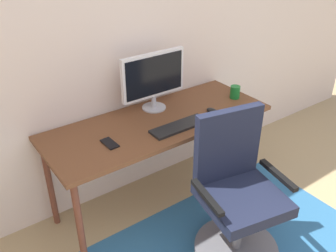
{
  "coord_description": "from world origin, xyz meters",
  "views": [
    {
      "loc": [
        -1.2,
        -0.1,
        2.01
      ],
      "look_at": [
        -0.01,
        1.56,
        0.85
      ],
      "focal_mm": 39.33,
      "sensor_mm": 36.0,
      "label": 1
    }
  ],
  "objects": [
    {
      "name": "wall_back",
      "position": [
        0.0,
        2.2,
        1.3
      ],
      "size": [
        6.0,
        0.1,
        2.6
      ],
      "primitive_type": "cube",
      "color": "silver",
      "rests_on": "ground"
    },
    {
      "name": "monitor",
      "position": [
        0.17,
        1.99,
        1.0
      ],
      "size": [
        0.52,
        0.18,
        0.43
      ],
      "color": "#B2B2B7",
      "rests_on": "desk"
    },
    {
      "name": "coffee_cup",
      "position": [
        0.8,
        1.76,
        0.8
      ],
      "size": [
        0.08,
        0.08,
        0.1
      ],
      "primitive_type": "cylinder",
      "color": "#18722B",
      "rests_on": "desk"
    },
    {
      "name": "desk",
      "position": [
        0.09,
        1.81,
        0.68
      ],
      "size": [
        1.66,
        0.64,
        0.75
      ],
      "color": "brown",
      "rests_on": "ground"
    },
    {
      "name": "office_chair",
      "position": [
        0.23,
        1.13,
        0.4
      ],
      "size": [
        0.62,
        0.57,
        1.0
      ],
      "rotation": [
        0.0,
        0.0,
        -0.2
      ],
      "color": "slate",
      "rests_on": "ground"
    },
    {
      "name": "keyboard",
      "position": [
        0.15,
        1.64,
        0.76
      ],
      "size": [
        0.43,
        0.13,
        0.02
      ],
      "primitive_type": "cube",
      "color": "black",
      "rests_on": "desk"
    },
    {
      "name": "cell_phone",
      "position": [
        -0.34,
        1.73,
        0.75
      ],
      "size": [
        0.07,
        0.14,
        0.01
      ],
      "primitive_type": "cube",
      "rotation": [
        0.0,
        0.0,
        0.04
      ],
      "color": "black",
      "rests_on": "desk"
    },
    {
      "name": "area_rug",
      "position": [
        0.22,
        1.18,
        0.0
      ],
      "size": [
        1.87,
        1.06,
        0.01
      ],
      "primitive_type": "cube",
      "color": "#2C6490",
      "rests_on": "ground"
    },
    {
      "name": "computer_mouse",
      "position": [
        0.48,
        1.67,
        0.77
      ],
      "size": [
        0.06,
        0.1,
        0.03
      ],
      "primitive_type": "ellipsoid",
      "color": "black",
      "rests_on": "desk"
    }
  ]
}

